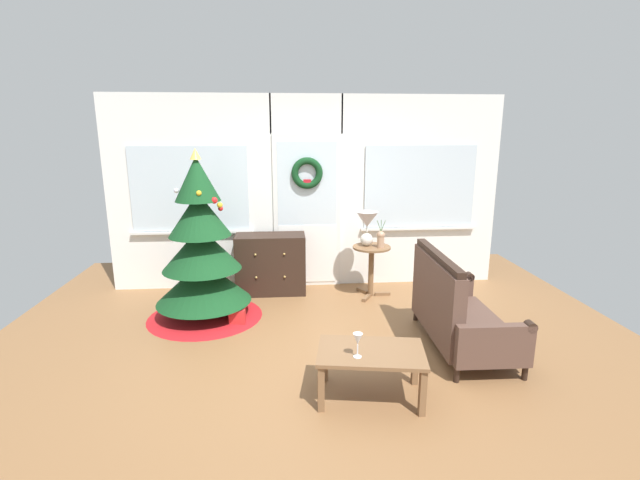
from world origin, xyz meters
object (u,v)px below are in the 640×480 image
at_px(dresser_cabinet, 271,264).
at_px(side_table, 371,261).
at_px(table_lamp, 367,224).
at_px(coffee_table, 371,358).
at_px(flower_vase, 381,238).
at_px(settee_sofa, 455,311).
at_px(wine_glass, 358,340).
at_px(christmas_tree, 202,258).
at_px(gift_box, 237,316).

bearing_deg(dresser_cabinet, side_table, -10.58).
distance_m(table_lamp, coffee_table, 2.42).
relative_size(table_lamp, coffee_table, 0.48).
relative_size(side_table, flower_vase, 1.89).
distance_m(settee_sofa, wine_glass, 1.44).
height_order(christmas_tree, coffee_table, christmas_tree).
bearing_deg(christmas_tree, flower_vase, 12.21).
relative_size(dresser_cabinet, wine_glass, 4.62).
distance_m(settee_sofa, gift_box, 2.31).
bearing_deg(christmas_tree, wine_glass, -51.60).
bearing_deg(christmas_tree, dresser_cabinet, 45.77).
relative_size(dresser_cabinet, gift_box, 5.15).
bearing_deg(christmas_tree, coffee_table, -47.82).
bearing_deg(table_lamp, side_table, -33.69).
bearing_deg(gift_box, coffee_table, -51.75).
bearing_deg(side_table, gift_box, -155.34).
bearing_deg(side_table, dresser_cabinet, 169.42).
distance_m(christmas_tree, flower_vase, 2.18).
relative_size(side_table, wine_glass, 3.39).
xyz_separation_m(side_table, coffee_table, (-0.44, -2.27, -0.13)).
bearing_deg(table_lamp, coffee_table, -99.34).
relative_size(table_lamp, gift_box, 2.51).
distance_m(side_table, flower_vase, 0.33).
height_order(dresser_cabinet, flower_vase, flower_vase).
xyz_separation_m(dresser_cabinet, settee_sofa, (1.83, -1.71, -0.01)).
distance_m(dresser_cabinet, settee_sofa, 2.51).
relative_size(settee_sofa, coffee_table, 1.58).
height_order(settee_sofa, table_lamp, table_lamp).
height_order(table_lamp, gift_box, table_lamp).
xyz_separation_m(settee_sofa, flower_vase, (-0.44, 1.41, 0.40)).
bearing_deg(christmas_tree, table_lamp, 15.90).
xyz_separation_m(settee_sofa, side_table, (-0.54, 1.47, 0.10)).
relative_size(dresser_cabinet, table_lamp, 2.05).
xyz_separation_m(side_table, table_lamp, (-0.06, 0.04, 0.47)).
xyz_separation_m(side_table, flower_vase, (0.10, -0.06, 0.31)).
height_order(christmas_tree, table_lamp, christmas_tree).
bearing_deg(flower_vase, coffee_table, -103.72).
height_order(christmas_tree, side_table, christmas_tree).
relative_size(christmas_tree, settee_sofa, 1.33).
height_order(table_lamp, flower_vase, table_lamp).
bearing_deg(side_table, table_lamp, 146.31).
bearing_deg(settee_sofa, flower_vase, 107.42).
relative_size(settee_sofa, flower_vase, 4.11).
bearing_deg(coffee_table, gift_box, 128.25).
relative_size(flower_vase, gift_box, 2.00).
bearing_deg(flower_vase, side_table, 149.04).
bearing_deg(side_table, wine_glass, -103.44).
height_order(dresser_cabinet, side_table, dresser_cabinet).
distance_m(christmas_tree, settee_sofa, 2.76).
bearing_deg(dresser_cabinet, christmas_tree, -134.23).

